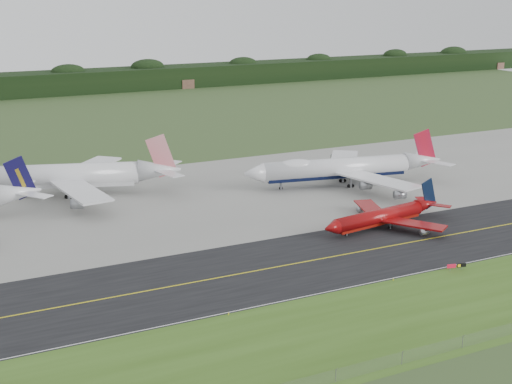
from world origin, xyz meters
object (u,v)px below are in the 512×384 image
object	(u,v)px
jet_red_737	(385,216)
taxiway_sign	(457,266)
jet_ba_747	(343,168)
jet_star_tail	(68,176)

from	to	relation	value
jet_red_737	taxiway_sign	size ratio (longest dim) A/B	8.82
jet_red_737	jet_ba_747	bearing A→B (deg)	72.80
jet_star_tail	taxiway_sign	xyz separation A→B (m)	(60.38, -90.90, -4.59)
jet_ba_747	jet_red_737	size ratio (longest dim) A/B	1.67
jet_star_tail	taxiway_sign	size ratio (longest dim) A/B	14.88
taxiway_sign	jet_star_tail	bearing A→B (deg)	123.59
jet_ba_747	jet_star_tail	xyz separation A→B (m)	(-74.94, 24.45, 0.30)
jet_star_tail	jet_red_737	bearing A→B (deg)	-43.96
jet_ba_747	jet_red_737	xyz separation A→B (m)	(-11.39, -36.82, -2.53)
jet_ba_747	jet_red_737	world-z (taller)	jet_ba_747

